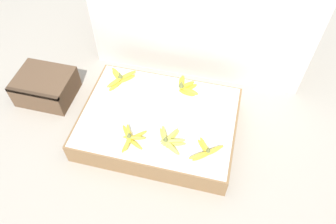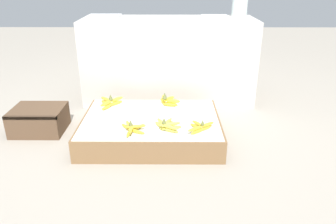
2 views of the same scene
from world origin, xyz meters
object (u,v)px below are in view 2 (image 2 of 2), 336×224
Objects in this scene: banana_bunch_front_right at (200,127)px; foam_tray_white at (104,16)px; banana_bunch_front_midright at (167,125)px; banana_bunch_back_left at (110,102)px; wooden_crate at (39,120)px; banana_bunch_front_midleft at (132,128)px; banana_bunch_back_midright at (168,100)px; glass_jar at (240,6)px.

banana_bunch_front_right is 1.42m from foam_tray_white.
banana_bunch_back_left is (-0.43, 0.40, 0.00)m from banana_bunch_front_midright.
wooden_crate is 0.80m from banana_bunch_front_midleft.
banana_bunch_front_midleft is 0.48m from banana_bunch_back_left.
wooden_crate is 1.96× the size of banana_bunch_front_midright.
banana_bunch_back_left is at bearing -176.62° from banana_bunch_back_midright.
banana_bunch_front_midright is at bearing -61.99° from foam_tray_white.
banana_bunch_front_midright is 0.22m from banana_bunch_front_right.
foam_tray_white reaches higher than banana_bunch_back_left.
banana_bunch_front_midleft is 0.69× the size of foam_tray_white.
foam_tray_white is at bearing 100.52° from banana_bunch_back_left.
foam_tray_white is (0.39, 0.76, 0.65)m from wooden_crate.
banana_bunch_front_right is 0.68× the size of foam_tray_white.
glass_jar is (1.58, 0.83, 0.72)m from wooden_crate.
banana_bunch_back_midright is at bearing 89.18° from banana_bunch_front_midright.
banana_bunch_front_right reaches higher than wooden_crate.
wooden_crate is 0.99m from banana_bunch_front_midright.
glass_jar is 0.60× the size of foam_tray_white.
banana_bunch_front_midleft is at bearing -72.76° from foam_tray_white.
banana_bunch_front_midright is at bearing 175.76° from banana_bunch_front_right.
banana_bunch_back_left is at bearing 116.43° from banana_bunch_front_midleft.
foam_tray_white is at bearing -176.32° from glass_jar.
banana_bunch_front_midleft is 0.44m from banana_bunch_front_right.
banana_bunch_front_midright is 1.00× the size of banana_bunch_front_right.
banana_bunch_back_left is at bearing -145.96° from glass_jar.
banana_bunch_front_midright is 0.42m from banana_bunch_back_midright.
banana_bunch_front_midleft is 0.51m from banana_bunch_back_midright.
glass_jar is at bearing 47.93° from banana_bunch_back_midright.
banana_bunch_front_midright is at bearing -119.56° from glass_jar.
foam_tray_white is (-1.19, -0.08, -0.07)m from glass_jar.
banana_bunch_front_midleft is at bearing -23.70° from wooden_crate.
banana_bunch_back_left is 1.22× the size of glass_jar.
foam_tray_white is (-0.33, 1.08, 0.56)m from banana_bunch_front_midleft.
banana_bunch_front_midleft is 1.18× the size of banana_bunch_back_midright.
banana_bunch_front_midleft is 1.57m from glass_jar.
banana_bunch_back_midright is at bearing 8.26° from wooden_crate.
foam_tray_white is (-0.55, 1.04, 0.55)m from banana_bunch_front_midright.
banana_bunch_back_midright is (-0.21, 0.44, 0.01)m from banana_bunch_front_right.
foam_tray_white is at bearing 126.04° from banana_bunch_front_right.
banana_bunch_front_right is at bearing -53.96° from foam_tray_white.
banana_bunch_front_midleft reaches higher than banana_bunch_front_right.
banana_bunch_front_midright reaches higher than wooden_crate.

